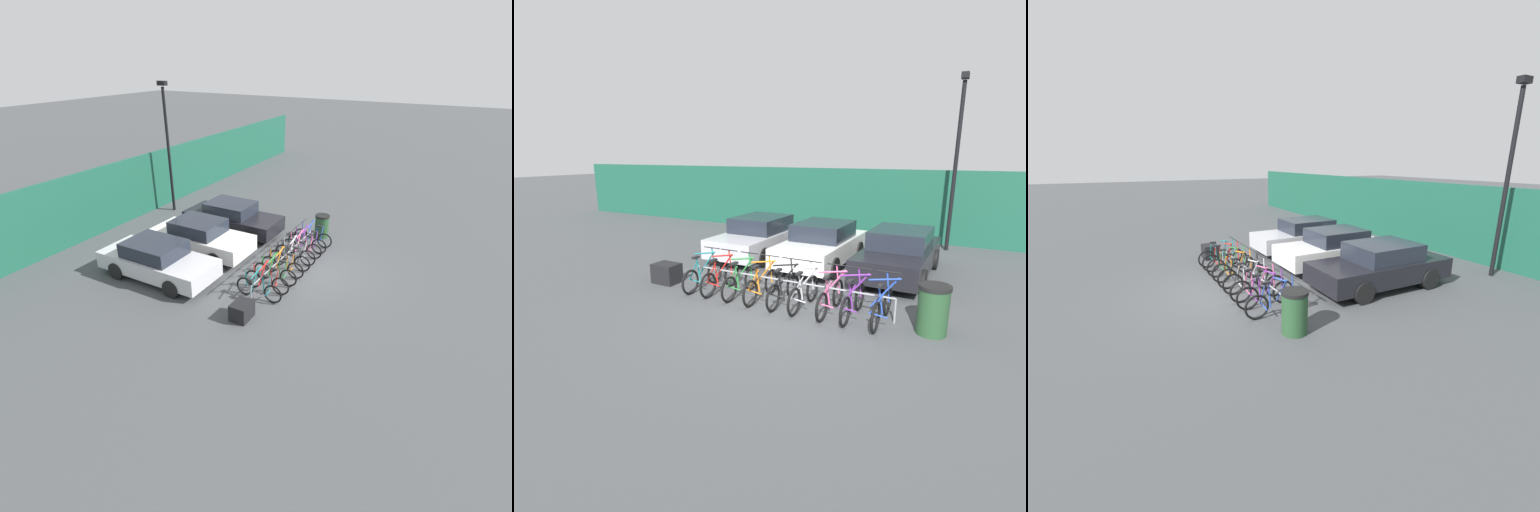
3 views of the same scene
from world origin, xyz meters
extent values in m
plane|color=#424447|center=(0.00, 0.00, 0.00)|extent=(120.00, 120.00, 0.00)
cube|color=#19513D|center=(0.00, 9.50, 1.46)|extent=(36.00, 0.16, 2.92)
cylinder|color=gray|center=(-0.24, 0.68, 0.55)|extent=(5.28, 0.04, 0.04)
cylinder|color=gray|center=(-2.88, 0.68, 0.28)|extent=(0.04, 0.04, 0.55)
cylinder|color=gray|center=(2.40, 0.68, 0.28)|extent=(0.04, 0.04, 0.55)
torus|color=black|center=(-2.63, 0.00, 0.33)|extent=(0.06, 0.66, 0.66)
torus|color=black|center=(-2.63, 1.05, 0.33)|extent=(0.06, 0.66, 0.66)
cylinder|color=#197A7F|center=(-2.63, 0.68, 0.65)|extent=(0.60, 0.04, 0.76)
cylinder|color=#197A7F|center=(-2.63, 0.63, 0.96)|extent=(0.68, 0.04, 0.16)
cylinder|color=#197A7F|center=(-2.63, 0.35, 0.59)|extent=(0.14, 0.04, 0.63)
cylinder|color=#197A7F|center=(-2.63, 0.15, 0.61)|extent=(0.32, 0.03, 0.58)
cylinder|color=#197A7F|center=(-2.63, 0.20, 0.31)|extent=(0.40, 0.03, 0.08)
cylinder|color=#197A7F|center=(-2.63, 1.01, 0.68)|extent=(0.12, 0.04, 0.69)
cylinder|color=black|center=(-2.63, 0.97, 1.04)|extent=(0.52, 0.03, 0.03)
cube|color=black|center=(-2.63, 0.25, 0.93)|extent=(0.10, 0.22, 0.05)
torus|color=black|center=(-2.06, 0.00, 0.33)|extent=(0.06, 0.66, 0.66)
torus|color=black|center=(-2.06, 1.05, 0.33)|extent=(0.06, 0.66, 0.66)
cylinder|color=red|center=(-2.06, 0.68, 0.65)|extent=(0.60, 0.04, 0.76)
cylinder|color=red|center=(-2.06, 0.63, 0.96)|extent=(0.68, 0.04, 0.16)
cylinder|color=red|center=(-2.06, 0.35, 0.59)|extent=(0.14, 0.04, 0.63)
cylinder|color=red|center=(-2.06, 0.15, 0.61)|extent=(0.32, 0.03, 0.58)
cylinder|color=red|center=(-2.06, 0.20, 0.31)|extent=(0.40, 0.03, 0.08)
cylinder|color=red|center=(-2.06, 1.01, 0.68)|extent=(0.12, 0.04, 0.69)
cylinder|color=black|center=(-2.06, 0.97, 1.04)|extent=(0.52, 0.03, 0.03)
cube|color=black|center=(-2.06, 0.25, 0.93)|extent=(0.10, 0.22, 0.05)
torus|color=black|center=(-1.43, 0.00, 0.33)|extent=(0.06, 0.66, 0.66)
torus|color=black|center=(-1.43, 1.05, 0.33)|extent=(0.06, 0.66, 0.66)
cylinder|color=#288438|center=(-1.43, 0.68, 0.65)|extent=(0.60, 0.04, 0.76)
cylinder|color=#288438|center=(-1.43, 0.63, 0.96)|extent=(0.68, 0.04, 0.16)
cylinder|color=#288438|center=(-1.43, 0.35, 0.59)|extent=(0.14, 0.04, 0.63)
cylinder|color=#288438|center=(-1.43, 0.15, 0.61)|extent=(0.32, 0.03, 0.58)
cylinder|color=#288438|center=(-1.43, 0.20, 0.31)|extent=(0.40, 0.03, 0.08)
cylinder|color=#288438|center=(-1.43, 1.01, 0.68)|extent=(0.12, 0.04, 0.69)
cylinder|color=black|center=(-1.43, 0.97, 1.04)|extent=(0.52, 0.03, 0.03)
cube|color=black|center=(-1.43, 0.25, 0.93)|extent=(0.10, 0.22, 0.05)
torus|color=black|center=(-0.82, 0.00, 0.33)|extent=(0.06, 0.66, 0.66)
torus|color=black|center=(-0.82, 1.05, 0.33)|extent=(0.06, 0.66, 0.66)
cylinder|color=orange|center=(-0.82, 0.68, 0.65)|extent=(0.60, 0.04, 0.76)
cylinder|color=orange|center=(-0.82, 0.63, 0.96)|extent=(0.68, 0.04, 0.16)
cylinder|color=orange|center=(-0.82, 0.35, 0.59)|extent=(0.14, 0.04, 0.63)
cylinder|color=orange|center=(-0.82, 0.15, 0.61)|extent=(0.32, 0.03, 0.58)
cylinder|color=orange|center=(-0.82, 0.20, 0.31)|extent=(0.40, 0.03, 0.08)
cylinder|color=orange|center=(-0.82, 1.01, 0.68)|extent=(0.12, 0.04, 0.69)
cylinder|color=black|center=(-0.82, 0.97, 1.04)|extent=(0.52, 0.03, 0.03)
cube|color=black|center=(-0.82, 0.25, 0.93)|extent=(0.10, 0.22, 0.05)
torus|color=black|center=(-0.21, 0.00, 0.33)|extent=(0.06, 0.66, 0.66)
torus|color=black|center=(-0.21, 1.05, 0.33)|extent=(0.06, 0.66, 0.66)
cylinder|color=black|center=(-0.21, 0.68, 0.65)|extent=(0.60, 0.04, 0.76)
cylinder|color=black|center=(-0.21, 0.63, 0.96)|extent=(0.68, 0.04, 0.16)
cylinder|color=black|center=(-0.21, 0.35, 0.59)|extent=(0.14, 0.04, 0.63)
cylinder|color=black|center=(-0.21, 0.15, 0.61)|extent=(0.32, 0.03, 0.58)
cylinder|color=black|center=(-0.21, 0.20, 0.31)|extent=(0.40, 0.03, 0.08)
cylinder|color=black|center=(-0.21, 1.01, 0.68)|extent=(0.12, 0.04, 0.69)
cylinder|color=black|center=(-0.21, 0.97, 1.04)|extent=(0.52, 0.03, 0.03)
cube|color=black|center=(-0.21, 0.25, 0.93)|extent=(0.10, 0.22, 0.05)
torus|color=black|center=(0.32, 0.00, 0.33)|extent=(0.06, 0.66, 0.66)
torus|color=black|center=(0.32, 1.05, 0.33)|extent=(0.06, 0.66, 0.66)
cylinder|color=#B7B7BC|center=(0.32, 0.68, 0.65)|extent=(0.60, 0.04, 0.76)
cylinder|color=#B7B7BC|center=(0.32, 0.63, 0.96)|extent=(0.68, 0.04, 0.16)
cylinder|color=#B7B7BC|center=(0.32, 0.35, 0.59)|extent=(0.14, 0.04, 0.63)
cylinder|color=#B7B7BC|center=(0.32, 0.15, 0.61)|extent=(0.32, 0.03, 0.58)
cylinder|color=#B7B7BC|center=(0.32, 0.20, 0.31)|extent=(0.40, 0.03, 0.08)
cylinder|color=#B7B7BC|center=(0.32, 1.01, 0.68)|extent=(0.12, 0.04, 0.69)
cylinder|color=black|center=(0.32, 0.97, 1.04)|extent=(0.52, 0.03, 0.03)
cube|color=black|center=(0.32, 0.25, 0.93)|extent=(0.10, 0.22, 0.05)
torus|color=black|center=(0.98, 0.00, 0.33)|extent=(0.06, 0.66, 0.66)
torus|color=black|center=(0.98, 1.05, 0.33)|extent=(0.06, 0.66, 0.66)
cylinder|color=#E55993|center=(0.98, 0.68, 0.65)|extent=(0.60, 0.04, 0.76)
cylinder|color=#E55993|center=(0.98, 0.63, 0.96)|extent=(0.68, 0.04, 0.16)
cylinder|color=#E55993|center=(0.98, 0.35, 0.59)|extent=(0.14, 0.04, 0.63)
cylinder|color=#E55993|center=(0.98, 0.15, 0.61)|extent=(0.32, 0.03, 0.58)
cylinder|color=#E55993|center=(0.98, 0.20, 0.31)|extent=(0.40, 0.03, 0.08)
cylinder|color=#E55993|center=(0.98, 1.01, 0.68)|extent=(0.12, 0.04, 0.69)
cylinder|color=black|center=(0.98, 0.97, 1.04)|extent=(0.52, 0.03, 0.03)
cube|color=black|center=(0.98, 0.25, 0.93)|extent=(0.10, 0.22, 0.05)
torus|color=black|center=(1.51, 0.00, 0.33)|extent=(0.06, 0.66, 0.66)
torus|color=black|center=(1.51, 1.05, 0.33)|extent=(0.06, 0.66, 0.66)
cylinder|color=#752D99|center=(1.51, 0.68, 0.65)|extent=(0.60, 0.04, 0.76)
cylinder|color=#752D99|center=(1.51, 0.63, 0.96)|extent=(0.68, 0.04, 0.16)
cylinder|color=#752D99|center=(1.51, 0.35, 0.59)|extent=(0.14, 0.04, 0.63)
cylinder|color=#752D99|center=(1.51, 0.15, 0.61)|extent=(0.32, 0.03, 0.58)
cylinder|color=#752D99|center=(1.51, 0.20, 0.31)|extent=(0.40, 0.03, 0.08)
cylinder|color=#752D99|center=(1.51, 1.01, 0.68)|extent=(0.12, 0.04, 0.69)
cylinder|color=black|center=(1.51, 0.97, 1.04)|extent=(0.52, 0.03, 0.03)
cube|color=black|center=(1.51, 0.25, 0.93)|extent=(0.10, 0.22, 0.05)
torus|color=black|center=(2.15, 0.00, 0.33)|extent=(0.06, 0.66, 0.66)
torus|color=black|center=(2.15, 1.05, 0.33)|extent=(0.06, 0.66, 0.66)
cylinder|color=#284CB7|center=(2.15, 0.68, 0.65)|extent=(0.60, 0.04, 0.76)
cylinder|color=#284CB7|center=(2.15, 0.63, 0.96)|extent=(0.68, 0.04, 0.16)
cylinder|color=#284CB7|center=(2.15, 0.35, 0.59)|extent=(0.14, 0.04, 0.63)
cylinder|color=#284CB7|center=(2.15, 0.15, 0.61)|extent=(0.32, 0.03, 0.58)
cylinder|color=#284CB7|center=(2.15, 0.20, 0.31)|extent=(0.40, 0.03, 0.08)
cylinder|color=#284CB7|center=(2.15, 1.01, 0.68)|extent=(0.12, 0.04, 0.69)
cylinder|color=black|center=(2.15, 0.97, 1.04)|extent=(0.52, 0.03, 0.03)
cube|color=black|center=(2.15, 0.25, 0.93)|extent=(0.10, 0.22, 0.05)
cube|color=#B7B7BC|center=(-3.12, 4.40, 0.57)|extent=(1.80, 4.37, 0.62)
cube|color=#1E232D|center=(-3.12, 4.51, 1.14)|extent=(1.58, 2.01, 0.52)
cylinder|color=black|center=(-3.98, 5.67, 0.32)|extent=(0.20, 0.64, 0.64)
cylinder|color=black|center=(-2.27, 5.67, 0.32)|extent=(0.20, 0.64, 0.64)
cylinder|color=black|center=(-3.98, 3.13, 0.32)|extent=(0.20, 0.64, 0.64)
cylinder|color=black|center=(-2.27, 3.13, 0.32)|extent=(0.20, 0.64, 0.64)
cube|color=silver|center=(-0.71, 4.26, 0.57)|extent=(1.80, 4.21, 0.62)
cube|color=#1E232D|center=(-0.71, 4.36, 1.14)|extent=(1.58, 1.94, 0.52)
cylinder|color=black|center=(-1.57, 5.48, 0.32)|extent=(0.20, 0.64, 0.64)
cylinder|color=black|center=(0.14, 5.48, 0.32)|extent=(0.20, 0.64, 0.64)
cylinder|color=black|center=(-1.57, 3.04, 0.32)|extent=(0.20, 0.64, 0.64)
cylinder|color=black|center=(0.14, 3.04, 0.32)|extent=(0.20, 0.64, 0.64)
cube|color=black|center=(1.73, 4.26, 0.57)|extent=(1.80, 4.40, 0.62)
cube|color=#1E232D|center=(1.73, 4.37, 1.14)|extent=(1.58, 2.02, 0.52)
cylinder|color=black|center=(0.87, 5.53, 0.32)|extent=(0.20, 0.64, 0.64)
cylinder|color=black|center=(2.58, 5.53, 0.32)|extent=(0.20, 0.64, 0.64)
cylinder|color=black|center=(0.87, 2.98, 0.32)|extent=(0.20, 0.64, 0.64)
cylinder|color=black|center=(2.58, 2.98, 0.32)|extent=(0.20, 0.64, 0.64)
cylinder|color=black|center=(2.66, 8.50, 2.99)|extent=(0.14, 0.14, 5.98)
cube|color=black|center=(2.66, 8.50, 6.13)|extent=(0.24, 0.44, 0.20)
cylinder|color=#234728|center=(3.15, 0.51, 0.47)|extent=(0.60, 0.60, 0.95)
cylinder|color=black|center=(3.15, 0.51, 0.99)|extent=(0.63, 0.63, 0.08)
cube|color=black|center=(-3.86, 0.44, 0.28)|extent=(0.70, 0.56, 0.55)
camera|label=1|loc=(-12.53, -4.90, 7.37)|focal=28.00mm
camera|label=2|loc=(3.88, -7.59, 3.54)|focal=28.00mm
camera|label=3|loc=(9.40, -2.92, 3.84)|focal=24.00mm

